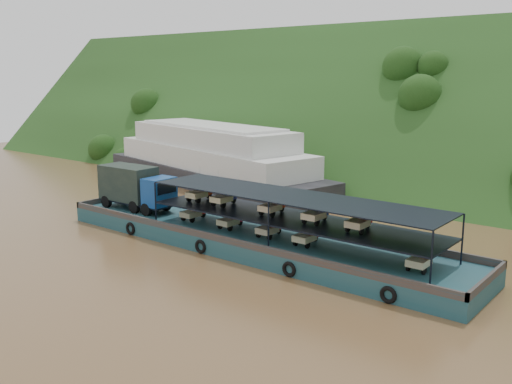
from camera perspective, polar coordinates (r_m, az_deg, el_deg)
The scene contains 4 objects.
ground at distance 45.62m, azimuth -0.39°, elevation -4.86°, with size 160.00×160.00×0.00m, color brown.
hillside at distance 76.30m, azimuth 16.91°, elevation 1.38°, with size 140.00×28.00×28.00m, color #1B3413.
cargo_barge at distance 44.38m, azimuth -2.15°, elevation -3.66°, with size 35.00×7.18×5.01m.
passenger_ferry at distance 68.93m, azimuth -4.52°, elevation 3.40°, with size 36.40×16.09×7.15m.
Camera 1 is at (27.57, -33.95, 13.00)m, focal length 40.00 mm.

